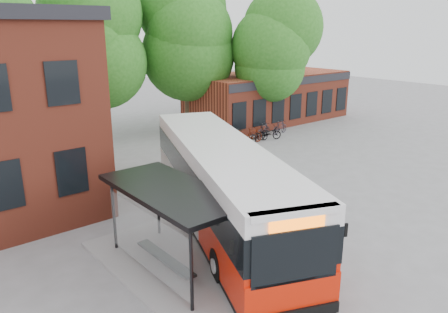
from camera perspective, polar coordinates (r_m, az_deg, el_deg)
ground at (r=18.31m, az=3.61°, el=-8.52°), size 100.00×100.00×0.00m
shop_row at (r=37.52m, az=5.87°, el=7.73°), size 14.00×6.20×4.00m
bus_shelter at (r=14.47m, az=-6.82°, el=-9.42°), size 3.60×7.00×2.90m
bike_rail at (r=31.15m, az=3.56°, el=2.54°), size 5.20×0.10×0.38m
tree_1 at (r=31.67m, az=-16.66°, el=11.32°), size 7.92×7.92×10.40m
tree_2 at (r=34.16m, az=-4.94°, el=12.79°), size 7.92×7.92×11.00m
tree_3 at (r=34.39m, az=6.02°, el=11.35°), size 7.04×7.04×9.28m
city_bus at (r=17.34m, az=-0.35°, el=-3.86°), size 7.78×13.47×3.41m
bicycle_0 at (r=29.81m, az=-0.24°, el=2.51°), size 1.95×1.17×0.97m
bicycle_1 at (r=30.03m, az=1.14°, el=2.68°), size 1.77×0.64×1.04m
bicycle_2 at (r=30.14m, az=1.37°, el=2.61°), size 1.75×0.64×0.91m
bicycle_3 at (r=30.11m, az=3.78°, el=2.75°), size 1.86×0.61×1.10m
bicycle_4 at (r=30.57m, az=4.62°, el=2.79°), size 1.85×0.78×0.95m
bicycle_5 at (r=31.95m, az=5.22°, el=3.48°), size 1.81×0.96×1.05m
bicycle_6 at (r=31.21m, az=5.87°, el=3.06°), size 1.95×1.30×0.97m
bicycle_7 at (r=33.05m, az=7.32°, el=3.81°), size 1.70×0.67×1.00m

